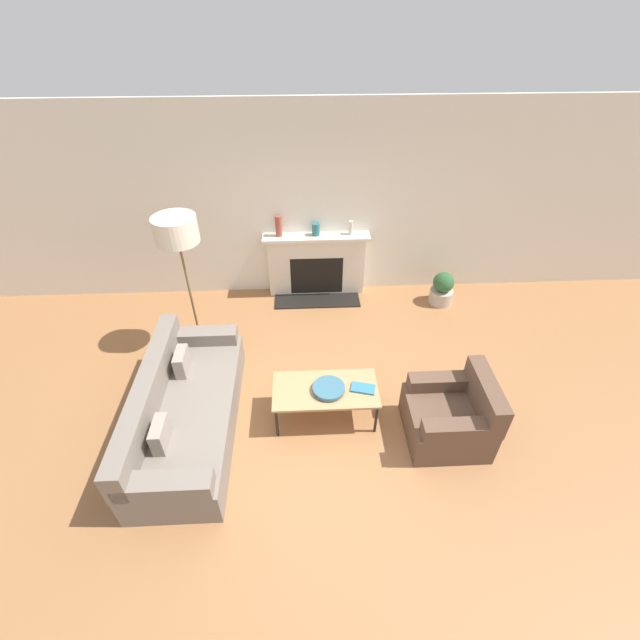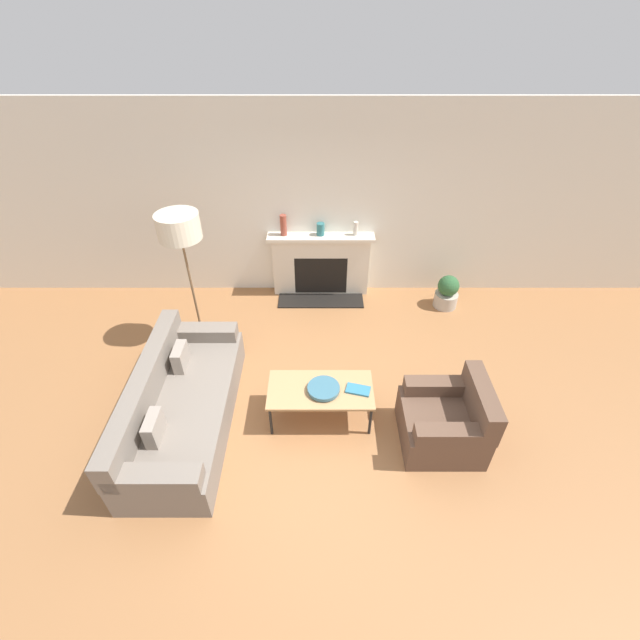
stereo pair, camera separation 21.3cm
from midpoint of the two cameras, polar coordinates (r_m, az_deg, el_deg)
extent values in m
plane|color=#99663D|center=(5.04, -1.71, -14.32)|extent=(18.00, 18.00, 0.00)
cube|color=silver|center=(6.50, -2.62, 15.10)|extent=(18.00, 0.06, 2.90)
cube|color=beige|center=(6.83, -1.39, 7.24)|extent=(1.50, 0.20, 0.98)
cube|color=black|center=(6.82, -1.35, 5.94)|extent=(0.83, 0.04, 0.63)
cube|color=black|center=(6.85, -1.26, 2.61)|extent=(1.35, 0.40, 0.02)
cube|color=beige|center=(6.55, -1.45, 10.96)|extent=(1.62, 0.28, 0.05)
cube|color=slate|center=(5.13, -17.93, -12.01)|extent=(0.95, 2.27, 0.41)
cube|color=slate|center=(4.98, -23.10, -8.94)|extent=(0.20, 2.27, 0.37)
cube|color=slate|center=(4.33, -21.53, -19.85)|extent=(0.87, 0.22, 0.17)
cube|color=slate|center=(5.64, -16.46, -2.08)|extent=(0.87, 0.22, 0.17)
cube|color=gray|center=(4.62, -21.80, -14.00)|extent=(0.12, 0.32, 0.28)
cube|color=gray|center=(5.27, -19.05, -5.28)|extent=(0.12, 0.32, 0.28)
cube|color=brown|center=(5.00, 15.20, -13.00)|extent=(0.85, 0.83, 0.42)
cube|color=brown|center=(4.81, 19.96, -9.50)|extent=(0.18, 0.83, 0.39)
cube|color=brown|center=(4.98, 14.81, -7.98)|extent=(0.76, 0.18, 0.17)
cube|color=brown|center=(4.59, 16.87, -13.78)|extent=(0.76, 0.18, 0.17)
cube|color=tan|center=(4.83, -0.55, -9.29)|extent=(1.18, 0.59, 0.03)
cylinder|color=black|center=(4.86, -7.08, -13.49)|extent=(0.03, 0.03, 0.43)
cylinder|color=black|center=(4.88, 6.21, -13.02)|extent=(0.03, 0.03, 0.43)
cylinder|color=black|center=(5.19, -6.80, -9.07)|extent=(0.03, 0.03, 0.43)
cylinder|color=black|center=(5.21, 5.45, -8.66)|extent=(0.03, 0.03, 0.43)
cylinder|color=#38667A|center=(4.79, -0.13, -9.34)|extent=(0.13, 0.13, 0.01)
cylinder|color=#38667A|center=(4.77, -0.13, -9.10)|extent=(0.36, 0.36, 0.04)
cube|color=teal|center=(4.82, 4.47, -9.08)|extent=(0.29, 0.21, 0.02)
cylinder|color=brown|center=(6.34, -16.52, -2.64)|extent=(0.31, 0.31, 0.03)
cylinder|color=brown|center=(5.86, -17.91, 3.36)|extent=(0.03, 0.03, 1.59)
cylinder|color=beige|center=(5.42, -19.79, 11.27)|extent=(0.52, 0.52, 0.32)
cylinder|color=brown|center=(6.51, -6.51, 12.34)|extent=(0.10, 0.10, 0.32)
cylinder|color=#28666B|center=(6.52, -1.52, 12.00)|extent=(0.12, 0.12, 0.19)
cylinder|color=beige|center=(6.55, 3.18, 12.17)|extent=(0.07, 0.07, 0.21)
cylinder|color=#B2A899|center=(7.00, 14.96, 3.08)|extent=(0.36, 0.36, 0.23)
sphere|color=#2D5B33|center=(6.86, 15.31, 4.85)|extent=(0.32, 0.32, 0.32)
camera|label=1|loc=(0.11, -91.06, -0.84)|focal=24.00mm
camera|label=2|loc=(0.11, 88.94, 0.84)|focal=24.00mm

